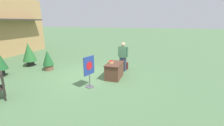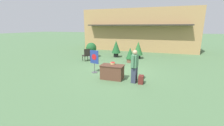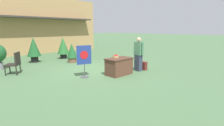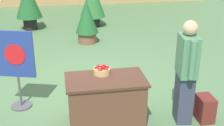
% 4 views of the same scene
% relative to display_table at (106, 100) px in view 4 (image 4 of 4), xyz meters
% --- Properties ---
extents(ground_plane, '(120.00, 120.00, 0.00)m').
position_rel_display_table_xyz_m(ground_plane, '(-0.19, 1.29, -0.39)').
color(ground_plane, '#4C7047').
extents(display_table, '(1.24, 0.73, 0.77)m').
position_rel_display_table_xyz_m(display_table, '(0.00, 0.00, 0.00)').
color(display_table, brown).
rests_on(display_table, ground_plane).
extents(apple_basket, '(0.27, 0.27, 0.16)m').
position_rel_display_table_xyz_m(apple_basket, '(-0.03, 0.18, 0.45)').
color(apple_basket, tan).
rests_on(apple_basket, display_table).
extents(person_visitor, '(0.31, 0.61, 1.67)m').
position_rel_display_table_xyz_m(person_visitor, '(1.23, -0.16, 0.46)').
color(person_visitor, '#33384C').
rests_on(person_visitor, ground_plane).
extents(backpack, '(0.24, 0.34, 0.42)m').
position_rel_display_table_xyz_m(backpack, '(1.58, -0.22, -0.18)').
color(backpack, maroon).
rests_on(backpack, ground_plane).
extents(poster_board, '(0.62, 0.36, 1.39)m').
position_rel_display_table_xyz_m(poster_board, '(-1.40, 0.73, 0.39)').
color(poster_board, '#4C4C51').
rests_on(poster_board, ground_plane).
extents(potted_plant_near_right, '(0.83, 0.83, 1.50)m').
position_rel_display_table_xyz_m(potted_plant_near_right, '(0.45, 5.81, 0.47)').
color(potted_plant_near_right, black).
rests_on(potted_plant_near_right, ground_plane).
extents(potted_plant_near_left, '(0.63, 0.63, 1.18)m').
position_rel_display_table_xyz_m(potted_plant_near_left, '(0.09, 4.10, 0.25)').
color(potted_plant_near_left, brown).
rests_on(potted_plant_near_left, ground_plane).
extents(potted_plant_far_left, '(0.81, 0.81, 1.54)m').
position_rel_display_table_xyz_m(potted_plant_far_left, '(-1.58, 5.77, 0.51)').
color(potted_plant_far_left, black).
rests_on(potted_plant_far_left, ground_plane).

